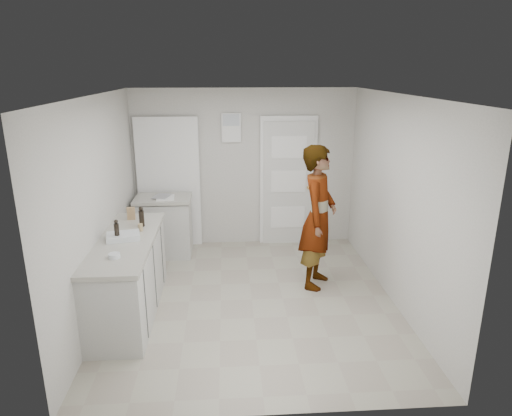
{
  "coord_description": "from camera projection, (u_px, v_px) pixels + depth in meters",
  "views": [
    {
      "loc": [
        -0.29,
        -5.13,
        2.78
      ],
      "look_at": [
        0.08,
        0.4,
        1.08
      ],
      "focal_mm": 32.0,
      "sensor_mm": 36.0,
      "label": 1
    }
  ],
  "objects": [
    {
      "name": "baking_dish",
      "position": [
        123.0,
        237.0,
        5.17
      ],
      "size": [
        0.41,
        0.33,
        0.06
      ],
      "rotation": [
        0.0,
        0.0,
        0.21
      ],
      "color": "silver",
      "rests_on": "main_counter"
    },
    {
      "name": "ground",
      "position": [
        252.0,
        299.0,
        5.73
      ],
      "size": [
        4.0,
        4.0,
        0.0
      ],
      "primitive_type": "plane",
      "color": "#9F9585",
      "rests_on": "ground"
    },
    {
      "name": "spice_jar",
      "position": [
        140.0,
        227.0,
        5.42
      ],
      "size": [
        0.06,
        0.06,
        0.09
      ],
      "primitive_type": "cylinder",
      "color": "tan",
      "rests_on": "main_counter"
    },
    {
      "name": "egg_bowl",
      "position": [
        114.0,
        256.0,
        4.66
      ],
      "size": [
        0.12,
        0.12,
        0.05
      ],
      "color": "silver",
      "rests_on": "main_counter"
    },
    {
      "name": "person",
      "position": [
        318.0,
        217.0,
        5.88
      ],
      "size": [
        0.69,
        0.81,
        1.88
      ],
      "primitive_type": "imported",
      "rotation": [
        0.0,
        0.0,
        1.15
      ],
      "color": "silver",
      "rests_on": "ground"
    },
    {
      "name": "side_counter",
      "position": [
        165.0,
        228.0,
        7.0
      ],
      "size": [
        0.84,
        0.61,
        0.93
      ],
      "color": "silver",
      "rests_on": "ground"
    },
    {
      "name": "papers",
      "position": [
        165.0,
        198.0,
        6.8
      ],
      "size": [
        0.29,
        0.35,
        0.01
      ],
      "primitive_type": "cube",
      "rotation": [
        0.0,
        0.0,
        0.09
      ],
      "color": "white",
      "rests_on": "side_counter"
    },
    {
      "name": "room_shell",
      "position": [
        234.0,
        183.0,
        7.27
      ],
      "size": [
        4.0,
        4.0,
        4.0
      ],
      "color": "#B6B4AC",
      "rests_on": "ground"
    },
    {
      "name": "oil_cruet_a",
      "position": [
        142.0,
        217.0,
        5.56
      ],
      "size": [
        0.06,
        0.06,
        0.25
      ],
      "color": "black",
      "rests_on": "main_counter"
    },
    {
      "name": "cake_mix_box",
      "position": [
        131.0,
        213.0,
        5.82
      ],
      "size": [
        0.1,
        0.05,
        0.16
      ],
      "primitive_type": "cube",
      "rotation": [
        0.0,
        0.0,
        0.09
      ],
      "color": "#AA8155",
      "rests_on": "main_counter"
    },
    {
      "name": "oil_cruet_b",
      "position": [
        117.0,
        231.0,
        5.09
      ],
      "size": [
        0.06,
        0.06,
        0.25
      ],
      "color": "black",
      "rests_on": "main_counter"
    },
    {
      "name": "main_counter",
      "position": [
        129.0,
        279.0,
        5.32
      ],
      "size": [
        0.64,
        1.96,
        0.93
      ],
      "color": "silver",
      "rests_on": "ground"
    }
  ]
}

